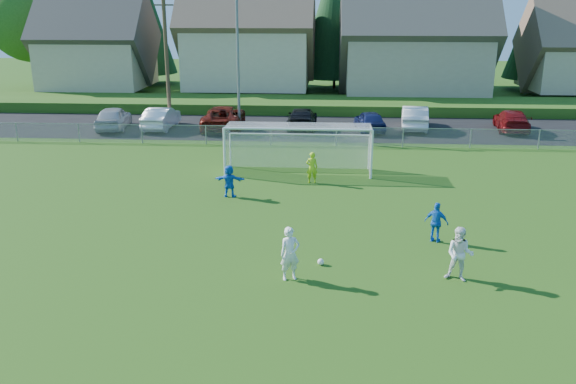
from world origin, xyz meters
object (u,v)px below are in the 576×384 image
Objects in this scene: car_b at (161,118)px; car_c at (224,117)px; goalkeeper at (312,167)px; car_d at (302,118)px; player_blue_a at (436,222)px; car_e at (370,121)px; player_white_a at (290,254)px; player_blue_b at (229,181)px; soccer_goal at (299,141)px; player_white_b at (460,254)px; car_a at (113,118)px; car_f at (414,117)px; soccer_ball at (321,262)px; car_g at (512,120)px.

car_c is (4.30, 0.28, 0.05)m from car_b.
goalkeeper is at bearing 113.66° from car_c.
player_blue_a is at bearing 106.37° from car_d.
player_white_a is at bearing 72.59° from car_e.
player_blue_b is at bearing 89.83° from player_white_a.
car_b is at bearing 0.50° from car_c.
car_d is at bearing 91.63° from soccer_goal.
car_d is at bearing -177.82° from car_c.
player_white_b reaches higher than car_c.
player_blue_b is at bearing 56.67° from car_e.
car_a reaches higher than car_e.
goalkeeper reaches higher than car_e.
car_d is 7.74m from car_f.
car_c reaches higher than player_blue_b.
car_e is at bearing 22.78° from car_f.
player_blue_b is at bearing -4.14° from player_blue_a.
soccer_ball is 11.83m from soccer_goal.
player_white_a is 0.98× the size of player_white_b.
soccer_goal reaches higher than player_white_b.
player_white_a is 5.29m from player_white_b.
car_g is at bearing 89.97° from player_white_b.
soccer_ball is 0.12× the size of player_white_b.
car_f is (13.11, 0.86, 0.01)m from car_c.
soccer_goal is at bearing 60.14° from car_e.
soccer_goal reaches higher than soccer_ball.
player_blue_b is 16.54m from car_b.
soccer_ball is 0.05× the size of car_e.
car_c is at bearing 83.02° from player_white_a.
player_white_b reaches higher than car_e.
player_blue_a is 0.31× the size of car_d.
car_c reaches higher than car_b.
car_e is (14.30, 0.18, -0.05)m from car_b.
car_c is at bearing -8.51° from car_e.
car_c is at bearing 107.43° from soccer_ball.
car_b is 1.11× the size of car_e.
player_white_a is 26.69m from car_a.
car_b is 9.72m from car_d.
car_b is at bearing -25.94° from player_blue_a.
car_b is 14.52m from soccer_goal.
car_c is 19.63m from car_g.
car_g is at bearing 61.42° from soccer_ball.
car_a is (-18.74, 19.45, 0.05)m from player_blue_a.
soccer_ball is 0.15× the size of player_blue_a.
player_blue_b is at bearing 97.35° from car_c.
car_d is at bearing -94.77° from player_blue_b.
player_blue_a is (-0.18, 3.24, -0.13)m from player_white_b.
player_blue_b is at bearing 63.07° from car_f.
player_white_b reaches higher than car_d.
soccer_goal reaches higher than car_f.
car_a is 1.02× the size of car_b.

